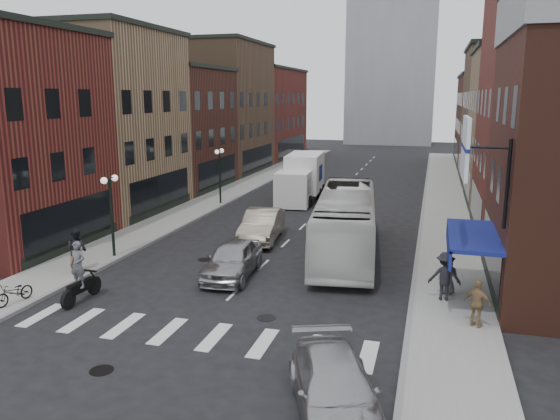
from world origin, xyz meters
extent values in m
plane|color=black|center=(0.00, 0.00, 0.00)|extent=(160.00, 160.00, 0.00)
cube|color=gray|center=(-8.50, 22.00, 0.07)|extent=(3.00, 74.00, 0.15)
cube|color=gray|center=(8.50, 22.00, 0.07)|extent=(3.00, 74.00, 0.15)
cube|color=gray|center=(-7.00, 22.00, 0.00)|extent=(0.20, 74.00, 0.16)
cube|color=gray|center=(7.00, 22.00, 0.00)|extent=(0.20, 74.00, 0.16)
cube|color=silver|center=(0.00, -3.00, 0.00)|extent=(12.00, 2.20, 0.01)
cube|color=black|center=(-10.02, 4.50, 1.60)|extent=(0.08, 7.20, 2.20)
cube|color=#917350|center=(-15.00, 14.00, 6.00)|extent=(10.00, 10.00, 12.00)
cube|color=black|center=(-10.02, 14.00, 1.60)|extent=(0.08, 8.00, 2.20)
cube|color=black|center=(-15.00, 14.00, 12.15)|extent=(10.30, 10.20, 0.30)
cube|color=#48241A|center=(-15.00, 24.00, 5.00)|extent=(10.00, 10.00, 10.00)
cube|color=black|center=(-10.02, 24.00, 1.60)|extent=(0.08, 8.00, 2.20)
cube|color=black|center=(-15.00, 24.00, 10.15)|extent=(10.30, 10.20, 0.30)
cube|color=brown|center=(-15.00, 35.00, 6.50)|extent=(10.00, 12.00, 13.00)
cube|color=black|center=(-10.02, 35.00, 1.60)|extent=(0.08, 9.60, 2.20)
cube|color=black|center=(-15.00, 35.00, 13.15)|extent=(10.30, 12.20, 0.30)
cube|color=maroon|center=(-15.00, 49.00, 5.50)|extent=(10.00, 16.00, 11.00)
cube|color=black|center=(-10.02, 49.00, 1.60)|extent=(0.08, 12.80, 2.20)
cube|color=black|center=(-15.00, 49.00, 11.15)|extent=(10.30, 16.20, 0.30)
cube|color=black|center=(10.02, 4.50, 1.60)|extent=(0.08, 7.20, 2.20)
cube|color=black|center=(10.02, 14.00, 1.60)|extent=(0.08, 8.00, 2.20)
cube|color=#917350|center=(15.00, 24.00, 5.50)|extent=(10.00, 10.00, 11.00)
cube|color=black|center=(10.02, 24.00, 1.60)|extent=(0.08, 8.00, 2.20)
cube|color=black|center=(15.00, 24.00, 11.15)|extent=(10.30, 10.20, 0.30)
cube|color=brown|center=(15.00, 35.00, 6.00)|extent=(10.00, 12.00, 12.00)
cube|color=black|center=(10.02, 35.00, 1.60)|extent=(0.08, 9.60, 2.20)
cube|color=black|center=(15.00, 35.00, 12.15)|extent=(10.30, 12.20, 0.30)
cube|color=#48241A|center=(15.00, 49.00, 5.00)|extent=(10.00, 16.00, 10.00)
cube|color=black|center=(10.02, 49.00, 1.60)|extent=(0.08, 12.80, 2.20)
cube|color=black|center=(15.00, 49.00, 10.15)|extent=(10.30, 16.20, 0.30)
cube|color=navy|center=(9.10, 2.50, 2.70)|extent=(1.80, 5.00, 0.15)
cube|color=navy|center=(8.25, 2.50, 2.35)|extent=(0.10, 5.00, 0.70)
cylinder|color=black|center=(9.90, 0.50, 5.00)|extent=(0.12, 0.12, 3.00)
cylinder|color=black|center=(9.20, 0.50, 6.20)|extent=(1.40, 0.08, 0.08)
cube|color=silver|center=(8.50, 0.50, 6.20)|extent=(0.12, 3.00, 2.00)
cylinder|color=black|center=(-7.40, 4.00, 2.00)|extent=(0.14, 0.14, 4.00)
cylinder|color=black|center=(-7.40, 4.00, 4.00)|extent=(0.06, 0.90, 0.06)
sphere|color=white|center=(-7.40, 3.55, 3.95)|extent=(0.32, 0.32, 0.32)
sphere|color=white|center=(-7.40, 4.45, 3.95)|extent=(0.32, 0.32, 0.32)
cylinder|color=black|center=(-7.40, 18.00, 2.00)|extent=(0.14, 0.14, 4.00)
cylinder|color=black|center=(-7.40, 18.00, 4.00)|extent=(0.06, 0.90, 0.06)
sphere|color=white|center=(-7.40, 17.55, 3.95)|extent=(0.32, 0.32, 0.32)
sphere|color=white|center=(-7.40, 18.45, 3.95)|extent=(0.32, 0.32, 0.32)
cylinder|color=#D8590C|center=(-7.60, 1.00, 0.55)|extent=(0.08, 0.08, 0.80)
cylinder|color=#D8590C|center=(-7.60, 1.60, 0.55)|extent=(0.08, 0.08, 0.80)
cube|color=white|center=(-2.06, 18.59, 1.33)|extent=(2.56, 2.74, 2.46)
cube|color=black|center=(-2.06, 18.59, 1.57)|extent=(2.50, 1.57, 1.08)
cube|color=white|center=(-2.06, 22.32, 2.06)|extent=(2.88, 5.30, 2.85)
cube|color=navy|center=(-2.06, 22.32, 2.06)|extent=(2.65, 2.17, 1.18)
cube|color=black|center=(-2.06, 22.12, 0.44)|extent=(2.69, 6.54, 0.34)
cylinder|color=black|center=(-3.19, 18.78, 0.44)|extent=(0.28, 0.88, 0.88)
cylinder|color=black|center=(-0.93, 18.78, 0.44)|extent=(0.28, 0.88, 0.88)
cylinder|color=black|center=(-3.19, 22.12, 0.44)|extent=(0.28, 0.88, 0.88)
cylinder|color=black|center=(-0.93, 22.12, 0.44)|extent=(0.28, 0.88, 0.88)
cylinder|color=black|center=(-3.19, 24.09, 0.44)|extent=(0.28, 0.88, 0.88)
cylinder|color=black|center=(-0.93, 24.09, 0.44)|extent=(0.28, 0.88, 0.88)
cylinder|color=black|center=(-5.41, -0.55, 0.37)|extent=(0.16, 0.73, 0.73)
cylinder|color=black|center=(-5.41, -2.22, 0.37)|extent=(0.16, 0.73, 0.73)
cube|color=black|center=(-5.41, -1.38, 0.61)|extent=(0.39, 1.35, 0.39)
cube|color=black|center=(-5.41, -0.78, 1.05)|extent=(0.61, 0.12, 0.07)
imported|color=#55575C|center=(-5.41, -1.50, 1.52)|extent=(0.70, 0.49, 1.83)
imported|color=silver|center=(3.45, 7.79, 1.64)|extent=(4.13, 12.04, 3.28)
imported|color=#A6A6AA|center=(-0.80, 3.00, 0.80)|extent=(2.21, 4.83, 1.61)
imported|color=#A99E89|center=(-1.42, 9.27, 0.85)|extent=(2.37, 5.34, 1.70)
imported|color=#AEADB2|center=(5.48, -6.46, 0.72)|extent=(3.59, 5.35, 1.44)
imported|color=black|center=(-7.50, -2.58, 0.57)|extent=(0.84, 1.68, 0.84)
imported|color=black|center=(-7.60, 1.44, 1.13)|extent=(1.04, 0.73, 1.96)
imported|color=black|center=(8.17, 2.24, 1.10)|extent=(1.26, 0.69, 1.89)
imported|color=olive|center=(9.21, -0.11, 0.98)|extent=(1.09, 0.89, 1.66)
imported|color=#515257|center=(8.32, 2.96, 0.91)|extent=(0.75, 0.49, 1.52)
camera|label=1|loc=(7.50, -18.66, 7.87)|focal=35.00mm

